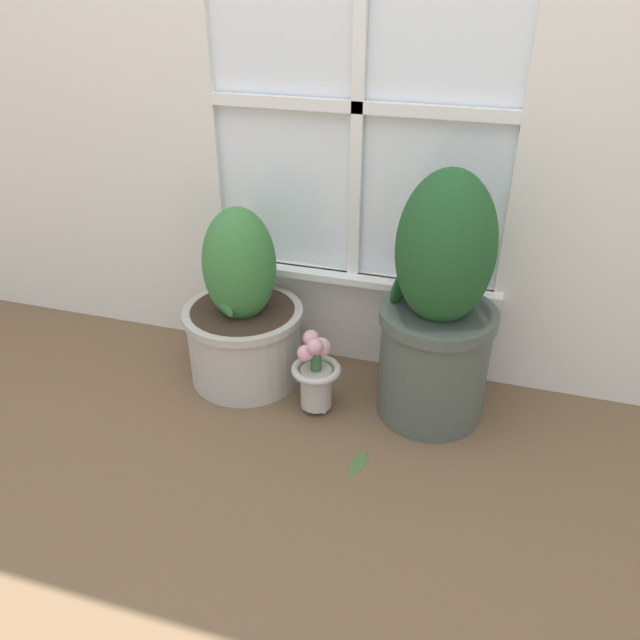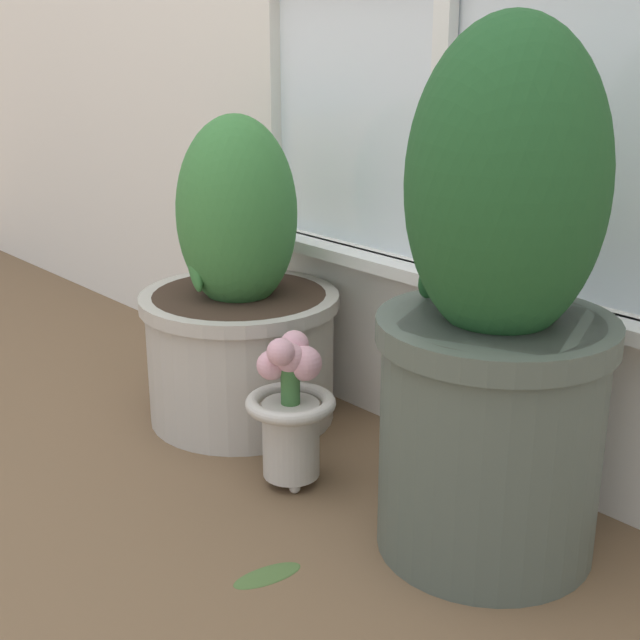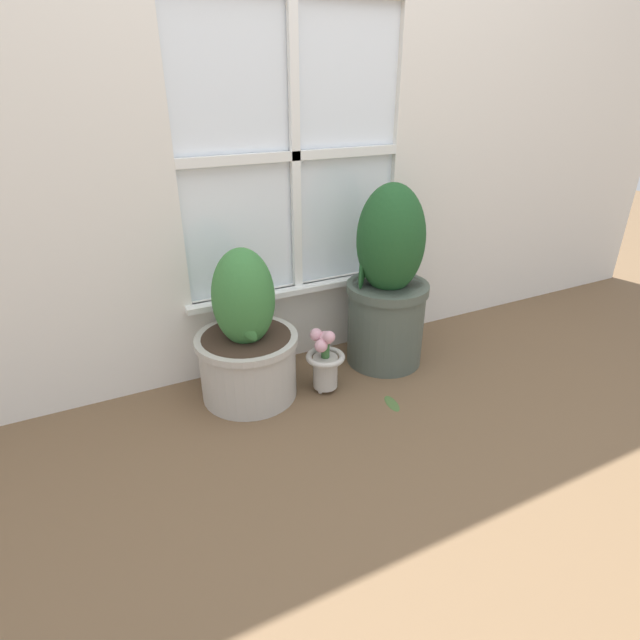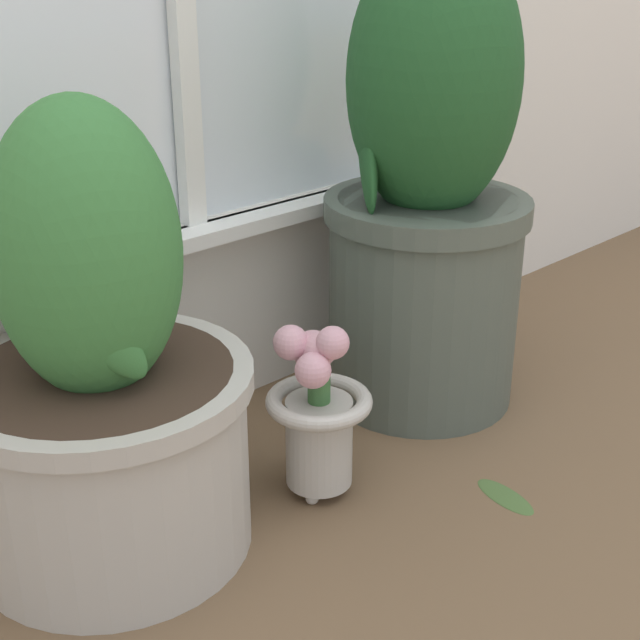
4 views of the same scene
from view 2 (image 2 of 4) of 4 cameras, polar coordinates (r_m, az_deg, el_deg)
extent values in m
plane|color=brown|center=(1.46, -7.85, -13.50)|extent=(10.00, 10.00, 0.00)
cube|color=silver|center=(1.73, 7.48, -2.01)|extent=(0.93, 0.05, 0.34)
cube|color=white|center=(1.65, 6.68, 2.80)|extent=(0.99, 0.06, 0.02)
cylinder|color=#B7B2A8|center=(1.81, -5.07, -2.31)|extent=(0.37, 0.37, 0.26)
cylinder|color=#B7B2A8|center=(1.77, -5.18, 1.27)|extent=(0.40, 0.40, 0.03)
cylinder|color=#38281E|center=(1.77, -5.19, 1.52)|extent=(0.34, 0.34, 0.01)
ellipsoid|color=#387538|center=(1.73, -5.35, 6.78)|extent=(0.23, 0.23, 0.38)
ellipsoid|color=#387538|center=(1.72, -8.09, 4.16)|extent=(0.13, 0.08, 0.16)
cylinder|color=#4C564C|center=(1.37, 10.82, -7.29)|extent=(0.33, 0.33, 0.37)
cylinder|color=#4C564C|center=(1.30, 11.26, -0.67)|extent=(0.35, 0.35, 0.04)
cylinder|color=#38281E|center=(1.30, 11.29, -0.11)|extent=(0.30, 0.30, 0.01)
ellipsoid|color=#1E4C23|center=(1.25, 11.86, 8.50)|extent=(0.28, 0.28, 0.46)
ellipsoid|color=#1E4C23|center=(1.37, 10.62, 5.67)|extent=(0.19, 0.22, 0.27)
sphere|color=#BCB7AD|center=(1.61, -0.84, -9.65)|extent=(0.02, 0.02, 0.02)
sphere|color=#BCB7AD|center=(1.61, -3.08, -9.86)|extent=(0.02, 0.02, 0.02)
sphere|color=#BCB7AD|center=(1.56, -1.60, -10.69)|extent=(0.02, 0.02, 0.02)
cylinder|color=#BCB7AD|center=(1.56, -1.87, -7.62)|extent=(0.10, 0.10, 0.14)
torus|color=#BCB7AD|center=(1.53, -1.90, -5.34)|extent=(0.16, 0.16, 0.02)
cylinder|color=#386633|center=(1.52, -1.91, -4.05)|extent=(0.03, 0.03, 0.07)
sphere|color=#DB9EAD|center=(1.50, -1.93, -2.45)|extent=(0.05, 0.05, 0.05)
sphere|color=#DB9EAD|center=(1.51, -1.00, -2.79)|extent=(0.06, 0.06, 0.06)
sphere|color=#DB9EAD|center=(1.53, -1.65, -1.60)|extent=(0.05, 0.05, 0.05)
sphere|color=#DB9EAD|center=(1.52, -3.12, -2.90)|extent=(0.05, 0.05, 0.05)
sphere|color=#DB9EAD|center=(1.48, -2.53, -2.07)|extent=(0.05, 0.05, 0.05)
ellipsoid|color=#476633|center=(1.36, -3.39, -15.89)|extent=(0.06, 0.12, 0.01)
camera|label=1|loc=(1.00, -98.16, 28.47)|focal=35.00mm
camera|label=3|loc=(2.00, -65.12, 19.40)|focal=28.00mm
camera|label=4|loc=(1.86, -41.07, 14.30)|focal=50.00mm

